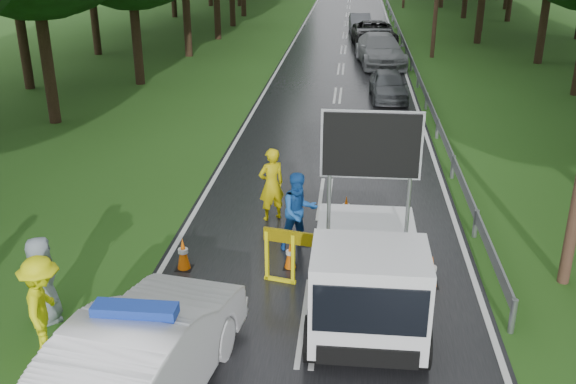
# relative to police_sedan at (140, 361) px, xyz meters

# --- Properties ---
(ground) EXTENTS (160.00, 160.00, 0.00)m
(ground) POSITION_rel_police_sedan_xyz_m (2.39, 2.59, -0.83)
(ground) COLOR #244814
(ground) RESTS_ON ground
(road) EXTENTS (7.00, 140.00, 0.02)m
(road) POSITION_rel_police_sedan_xyz_m (2.39, 32.59, -0.82)
(road) COLOR black
(road) RESTS_ON ground
(guardrail) EXTENTS (0.12, 60.06, 0.70)m
(guardrail) POSITION_rel_police_sedan_xyz_m (6.09, 32.26, -0.29)
(guardrail) COLOR gray
(guardrail) RESTS_ON ground
(police_sedan) EXTENTS (2.53, 5.25, 1.82)m
(police_sedan) POSITION_rel_police_sedan_xyz_m (0.00, 0.00, 0.00)
(police_sedan) COLOR white
(police_sedan) RESTS_ON ground
(work_truck) EXTENTS (2.11, 4.68, 3.72)m
(work_truck) POSITION_rel_police_sedan_xyz_m (3.43, 2.76, 0.17)
(work_truck) COLOR gray
(work_truck) RESTS_ON ground
(barrier) EXTENTS (2.92, 0.72, 1.23)m
(barrier) POSITION_rel_police_sedan_xyz_m (2.79, 3.72, 0.10)
(barrier) COLOR #FDF10D
(barrier) RESTS_ON ground
(officer) EXTENTS (0.83, 0.76, 1.90)m
(officer) POSITION_rel_police_sedan_xyz_m (1.10, 7.12, 0.12)
(officer) COLOR #D2BC0B
(officer) RESTS_ON ground
(civilian) EXTENTS (1.12, 1.03, 1.85)m
(civilian) POSITION_rel_police_sedan_xyz_m (1.92, 5.59, 0.09)
(civilian) COLOR #1A53AD
(civilian) RESTS_ON ground
(bystander_left) EXTENTS (1.04, 1.37, 1.87)m
(bystander_left) POSITION_rel_police_sedan_xyz_m (-2.05, 1.15, 0.10)
(bystander_left) COLOR #E4E90C
(bystander_left) RESTS_ON ground
(bystander_right) EXTENTS (0.95, 1.00, 1.72)m
(bystander_right) POSITION_rel_police_sedan_xyz_m (-2.54, 2.14, 0.03)
(bystander_right) COLOR gray
(bystander_right) RESTS_ON ground
(queue_car_first) EXTENTS (1.71, 3.85, 1.29)m
(queue_car_first) POSITION_rel_police_sedan_xyz_m (4.58, 20.09, -0.19)
(queue_car_first) COLOR #3D4145
(queue_car_first) RESTS_ON ground
(queue_car_second) EXTENTS (2.98, 5.94, 1.66)m
(queue_car_second) POSITION_rel_police_sedan_xyz_m (4.47, 27.94, -0.01)
(queue_car_second) COLOR gray
(queue_car_second) RESTS_ON ground
(queue_car_third) EXTENTS (2.98, 5.86, 1.59)m
(queue_car_third) POSITION_rel_police_sedan_xyz_m (4.29, 33.94, -0.04)
(queue_car_third) COLOR black
(queue_car_third) RESTS_ON ground
(queue_car_fourth) EXTENTS (1.71, 4.20, 1.36)m
(queue_car_fourth) POSITION_rel_police_sedan_xyz_m (3.41, 39.94, -0.16)
(queue_car_fourth) COLOR #3C3E43
(queue_car_fourth) RESTS_ON ground
(cone_center) EXTENTS (0.31, 0.31, 0.65)m
(cone_center) POSITION_rel_police_sedan_xyz_m (1.82, 4.59, -0.52)
(cone_center) COLOR black
(cone_center) RESTS_ON ground
(cone_far) EXTENTS (0.32, 0.32, 0.67)m
(cone_far) POSITION_rel_police_sedan_xyz_m (2.99, 7.22, -0.51)
(cone_far) COLOR black
(cone_far) RESTS_ON ground
(cone_left_mid) EXTENTS (0.35, 0.35, 0.75)m
(cone_left_mid) POSITION_rel_police_sedan_xyz_m (-0.48, 4.32, -0.47)
(cone_left_mid) COLOR black
(cone_left_mid) RESTS_ON ground
(cone_right) EXTENTS (0.33, 0.33, 0.71)m
(cone_right) POSITION_rel_police_sedan_xyz_m (4.79, 4.12, -0.49)
(cone_right) COLOR black
(cone_right) RESTS_ON ground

